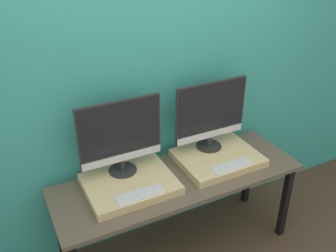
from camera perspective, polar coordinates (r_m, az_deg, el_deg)
The scene contains 8 objects.
wall_back at distance 2.74m, azimuth -1.90°, elevation 6.45°, with size 8.00×0.04×2.60m.
workbench at distance 2.78m, azimuth 1.64°, elevation -8.99°, with size 1.83×0.61×0.71m.
wooden_riser_left at distance 2.62m, azimuth -5.83°, elevation -8.79°, with size 0.61×0.48×0.06m.
monitor_left at distance 2.55m, azimuth -7.26°, elevation -1.34°, with size 0.59×0.20×0.55m.
keyboard_left at distance 2.47m, azimuth -4.31°, elevation -10.38°, with size 0.32×0.10×0.01m.
wooden_riser_right at distance 2.90m, azimuth 7.58°, elevation -4.84°, with size 0.61×0.48×0.06m.
monitor_right at distance 2.83m, azimuth 6.56°, elevation 1.95°, with size 0.59×0.20×0.55m.
keyboard_right at distance 2.76m, azimuth 9.68°, elevation -6.01°, with size 0.32×0.10×0.01m.
Camera 1 is at (-1.06, -1.62, 2.33)m, focal length 40.00 mm.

